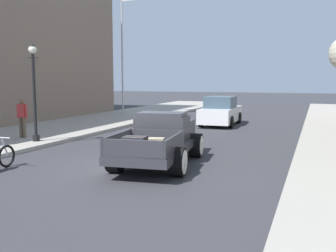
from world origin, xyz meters
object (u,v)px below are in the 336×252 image
Objects in this scene: hotrod_truck_gunmetal at (162,139)px; street_lamp_near at (34,85)px; car_background_white at (221,112)px; flagpole at (125,34)px; pedestrian_sidewalk_left at (22,116)px.

hotrod_truck_gunmetal is 1.32× the size of street_lamp_near.
car_background_white is 0.47× the size of flagpole.
hotrod_truck_gunmetal is at bearing -86.54° from car_background_white.
hotrod_truck_gunmetal is 3.07× the size of pedestrian_sidewalk_left.
flagpole is at bearing 95.71° from pedestrian_sidewalk_left.
car_background_white is 2.63× the size of pedestrian_sidewalk_left.
hotrod_truck_gunmetal is 7.29m from pedestrian_sidewalk_left.
pedestrian_sidewalk_left is at bearing -84.29° from flagpole.
pedestrian_sidewalk_left reaches higher than car_background_white.
flagpole reaches higher than car_background_white.
car_background_white is at bearing 60.38° from street_lamp_near.
pedestrian_sidewalk_left is 12.55m from flagpole.
car_background_white is 10.81m from street_lamp_near.
street_lamp_near reaches higher than hotrod_truck_gunmetal.
hotrod_truck_gunmetal is 6.26m from street_lamp_near.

